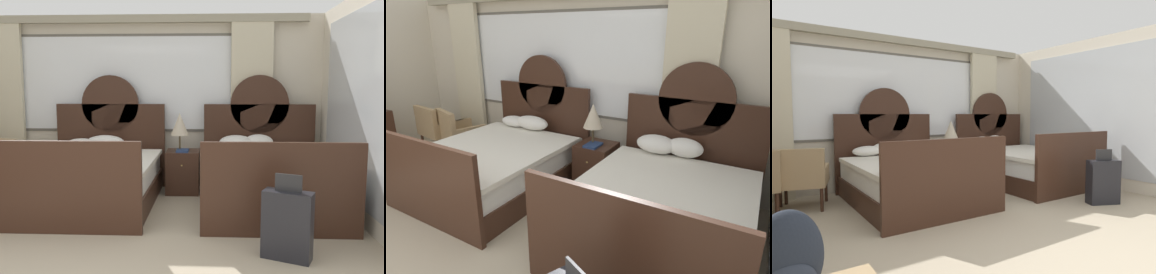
% 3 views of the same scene
% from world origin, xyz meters
% --- Properties ---
extents(wall_back_window, '(6.16, 0.22, 2.70)m').
position_xyz_m(wall_back_window, '(0.00, 4.08, 1.43)').
color(wall_back_window, beige).
rests_on(wall_back_window, ground_plane).
extents(bed_near_window, '(1.71, 2.22, 1.76)m').
position_xyz_m(bed_near_window, '(-0.24, 2.88, 0.37)').
color(bed_near_window, '#382116').
rests_on(bed_near_window, ground_plane).
extents(bed_near_mirror, '(1.71, 2.22, 1.76)m').
position_xyz_m(bed_near_mirror, '(2.09, 2.88, 0.37)').
color(bed_near_mirror, '#382116').
rests_on(bed_near_mirror, ground_plane).
extents(nightstand_between_beds, '(0.49, 0.51, 0.63)m').
position_xyz_m(nightstand_between_beds, '(0.93, 3.56, 0.32)').
color(nightstand_between_beds, '#382116').
rests_on(nightstand_between_beds, ground_plane).
extents(table_lamp_on_nightstand, '(0.27, 0.27, 0.56)m').
position_xyz_m(table_lamp_on_nightstand, '(0.89, 3.54, 1.02)').
color(table_lamp_on_nightstand, brown).
rests_on(table_lamp_on_nightstand, nightstand_between_beds).
extents(book_on_nightstand, '(0.18, 0.26, 0.03)m').
position_xyz_m(book_on_nightstand, '(0.93, 3.46, 0.65)').
color(book_on_nightstand, navy).
rests_on(book_on_nightstand, nightstand_between_beds).
extents(armchair_by_window_left, '(0.79, 0.79, 0.85)m').
position_xyz_m(armchair_by_window_left, '(-1.64, 3.34, 0.46)').
color(armchair_by_window_left, tan).
rests_on(armchair_by_window_left, ground_plane).
extents(suitcase_on_floor, '(0.49, 0.36, 0.80)m').
position_xyz_m(suitcase_on_floor, '(2.06, 1.21, 0.32)').
color(suitcase_on_floor, black).
rests_on(suitcase_on_floor, ground_plane).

